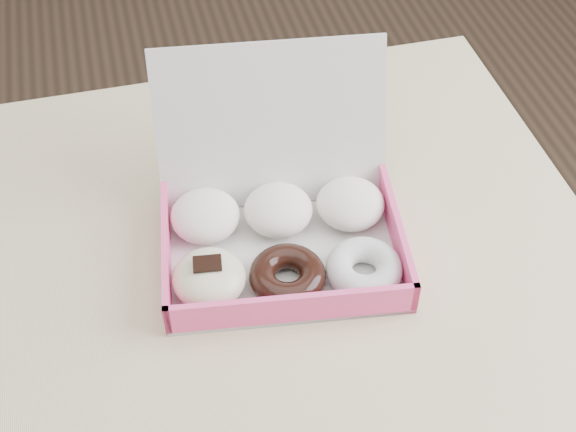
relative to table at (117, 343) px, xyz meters
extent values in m
cube|color=tan|center=(0.00, 0.00, 0.06)|extent=(1.20, 0.80, 0.04)
cylinder|color=tan|center=(0.55, 0.35, -0.32)|extent=(0.05, 0.05, 0.71)
cube|color=silver|center=(0.21, 0.02, 0.08)|extent=(0.30, 0.24, 0.01)
cube|color=#FD4D8F|center=(0.20, -0.08, 0.10)|extent=(0.28, 0.04, 0.05)
cube|color=silver|center=(0.22, 0.12, 0.10)|extent=(0.28, 0.04, 0.05)
cube|color=#FD4D8F|center=(0.08, 0.04, 0.10)|extent=(0.03, 0.20, 0.05)
cube|color=#FD4D8F|center=(0.35, 0.00, 0.10)|extent=(0.03, 0.20, 0.05)
cube|color=silver|center=(0.23, 0.14, 0.18)|extent=(0.29, 0.11, 0.19)
ellipsoid|color=white|center=(0.13, 0.08, 0.11)|extent=(0.09, 0.09, 0.05)
ellipsoid|color=white|center=(0.22, 0.07, 0.11)|extent=(0.09, 0.09, 0.05)
ellipsoid|color=white|center=(0.31, 0.06, 0.11)|extent=(0.09, 0.09, 0.05)
ellipsoid|color=beige|center=(0.12, -0.01, 0.11)|extent=(0.09, 0.09, 0.05)
cube|color=black|center=(0.12, -0.01, 0.13)|extent=(0.03, 0.03, 0.00)
torus|color=black|center=(0.20, -0.03, 0.10)|extent=(0.10, 0.10, 0.03)
torus|color=white|center=(0.29, -0.04, 0.10)|extent=(0.10, 0.10, 0.03)
camera|label=1|loc=(0.07, -0.59, 0.81)|focal=50.00mm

